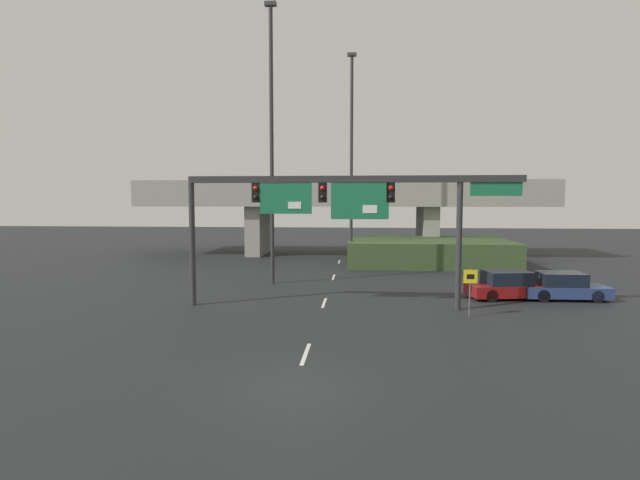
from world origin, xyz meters
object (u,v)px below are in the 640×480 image
(speed_limit_sign, at_px, (470,285))
(parked_sedan_near_right, at_px, (509,286))
(highway_light_pole_near, at_px, (351,156))
(parked_sedan_mid_right, at_px, (563,287))
(highway_light_pole_far, at_px, (272,139))
(signal_gantry, at_px, (341,201))

(speed_limit_sign, relative_size, parked_sedan_near_right, 0.47)
(highway_light_pole_near, bearing_deg, parked_sedan_mid_right, -47.52)
(highway_light_pole_near, relative_size, parked_sedan_mid_right, 3.80)
(speed_limit_sign, distance_m, parked_sedan_mid_right, 7.23)
(speed_limit_sign, height_order, parked_sedan_mid_right, speed_limit_sign)
(highway_light_pole_near, height_order, parked_sedan_mid_right, highway_light_pole_near)
(highway_light_pole_near, xyz_separation_m, highway_light_pole_far, (-4.69, -8.73, 0.30))
(highway_light_pole_near, bearing_deg, signal_gantry, -90.56)
(speed_limit_sign, height_order, parked_sedan_near_right, speed_limit_sign)
(parked_sedan_mid_right, bearing_deg, parked_sedan_near_right, 177.86)
(highway_light_pole_near, distance_m, parked_sedan_near_right, 17.00)
(signal_gantry, xyz_separation_m, speed_limit_sign, (5.80, -1.42, -3.73))
(parked_sedan_near_right, bearing_deg, speed_limit_sign, -133.24)
(speed_limit_sign, bearing_deg, parked_sedan_near_right, 56.36)
(parked_sedan_mid_right, bearing_deg, highway_light_pole_near, 131.44)
(signal_gantry, height_order, highway_light_pole_far, highway_light_pole_far)
(parked_sedan_mid_right, bearing_deg, highway_light_pole_far, 166.07)
(signal_gantry, bearing_deg, parked_sedan_mid_right, 14.45)
(speed_limit_sign, xyz_separation_m, parked_sedan_near_right, (2.95, 4.43, -0.74))
(highway_light_pole_far, bearing_deg, signal_gantry, -55.62)
(signal_gantry, xyz_separation_m, highway_light_pole_near, (0.15, 15.37, 3.44))
(speed_limit_sign, distance_m, parked_sedan_near_right, 5.38)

